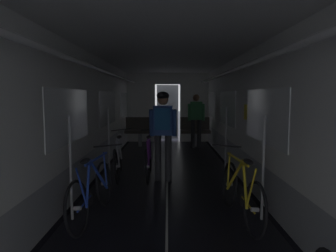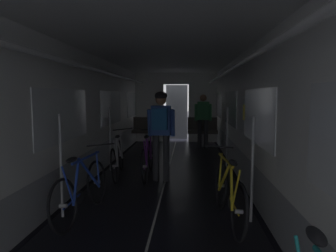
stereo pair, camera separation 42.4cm
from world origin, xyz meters
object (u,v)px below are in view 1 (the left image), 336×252
at_px(bench_seat_far_left, 141,129).
at_px(bicycle_purple_in_aisle, 149,159).
at_px(person_cyclist_aisle, 164,126).
at_px(bicycle_blue, 93,191).
at_px(person_standing_near_bench, 197,117).
at_px(bench_seat_far_right, 196,129).
at_px(bicycle_silver, 119,159).
at_px(bicycle_yellow, 241,192).

distance_m(bench_seat_far_left, bicycle_purple_in_aisle, 3.91).
relative_size(bench_seat_far_left, person_cyclist_aisle, 0.57).
height_order(bicycle_blue, person_standing_near_bench, person_standing_near_bench).
bearing_deg(person_cyclist_aisle, bicycle_purple_in_aisle, 138.17).
height_order(bench_seat_far_left, bench_seat_far_right, same).
distance_m(bicycle_silver, person_standing_near_bench, 4.00).
distance_m(bench_seat_far_left, bench_seat_far_right, 1.80).
distance_m(bicycle_yellow, bicycle_blue, 1.97).
bearing_deg(bicycle_purple_in_aisle, person_standing_near_bench, 69.90).
relative_size(bench_seat_far_right, bicycle_blue, 0.58).
height_order(bench_seat_far_right, person_standing_near_bench, person_standing_near_bench).
relative_size(bench_seat_far_left, bicycle_yellow, 0.58).
height_order(bench_seat_far_right, person_cyclist_aisle, person_cyclist_aisle).
distance_m(bicycle_blue, bicycle_purple_in_aisle, 2.17).
relative_size(bench_seat_far_right, person_standing_near_bench, 0.58).
bearing_deg(bicycle_yellow, bicycle_silver, 132.60).
bearing_deg(bicycle_blue, bicycle_purple_in_aisle, 73.50).
bearing_deg(bicycle_blue, bench_seat_far_left, 89.11).
bearing_deg(person_cyclist_aisle, bicycle_yellow, -60.40).
relative_size(bicycle_yellow, person_cyclist_aisle, 0.98).
bearing_deg(person_standing_near_bench, bicycle_yellow, -89.24).
xyz_separation_m(bicycle_silver, person_standing_near_bench, (1.90, 3.48, 0.59)).
bearing_deg(bicycle_yellow, person_cyclist_aisle, 119.60).
bearing_deg(bench_seat_far_left, person_standing_near_bench, -11.79).
xyz_separation_m(bicycle_silver, bicycle_blue, (0.00, -2.10, -0.00)).
relative_size(bench_seat_far_right, bicycle_yellow, 0.58).
relative_size(bench_seat_far_left, person_standing_near_bench, 0.58).
distance_m(bench_seat_far_right, bicycle_yellow, 6.00).
bearing_deg(bicycle_silver, bench_seat_far_left, 88.58).
bearing_deg(bicycle_purple_in_aisle, person_cyclist_aisle, -41.83).
xyz_separation_m(bicycle_yellow, bicycle_blue, (-1.97, 0.04, -0.00)).
distance_m(bench_seat_far_left, bicycle_silver, 3.86).
relative_size(bicycle_silver, bicycle_blue, 1.00).
relative_size(bench_seat_far_right, person_cyclist_aisle, 0.57).
bearing_deg(person_cyclist_aisle, bicycle_silver, 162.68).
xyz_separation_m(bicycle_blue, person_cyclist_aisle, (0.91, 1.82, 0.69)).
bearing_deg(bicycle_blue, person_standing_near_bench, 71.23).
distance_m(bicycle_purple_in_aisle, person_standing_near_bench, 3.77).
bearing_deg(person_standing_near_bench, person_cyclist_aisle, -104.63).
distance_m(bench_seat_far_left, bicycle_yellow, 6.29).
bearing_deg(person_standing_near_bench, bench_seat_far_right, 90.41).
xyz_separation_m(bicycle_yellow, person_cyclist_aisle, (-1.06, 1.86, 0.69)).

